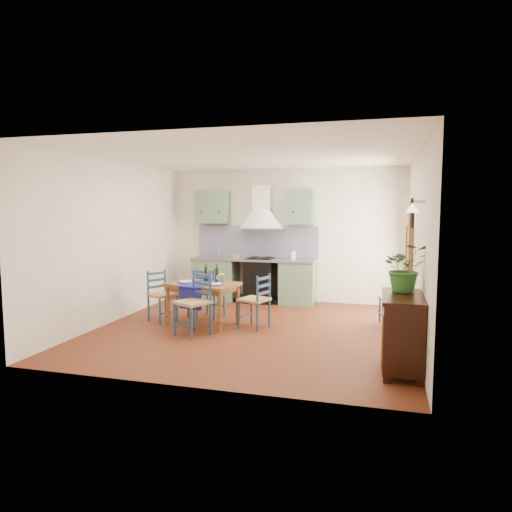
# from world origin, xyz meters

# --- Properties ---
(floor) EXTENTS (5.00, 5.00, 0.00)m
(floor) POSITION_xyz_m (0.00, 0.00, 0.00)
(floor) COLOR #4F1A10
(floor) RESTS_ON ground
(back_wall) EXTENTS (5.00, 0.96, 2.80)m
(back_wall) POSITION_xyz_m (-0.47, 2.29, 1.05)
(back_wall) COLOR white
(back_wall) RESTS_ON ground
(right_wall) EXTENTS (0.26, 5.00, 2.80)m
(right_wall) POSITION_xyz_m (2.50, 0.28, 1.34)
(right_wall) COLOR white
(right_wall) RESTS_ON ground
(left_wall) EXTENTS (0.04, 5.00, 2.80)m
(left_wall) POSITION_xyz_m (-2.50, 0.00, 1.40)
(left_wall) COLOR white
(left_wall) RESTS_ON ground
(ceiling) EXTENTS (5.00, 5.00, 0.01)m
(ceiling) POSITION_xyz_m (0.00, 0.00, 2.80)
(ceiling) COLOR white
(ceiling) RESTS_ON back_wall
(dining_table) EXTENTS (1.24, 0.97, 1.03)m
(dining_table) POSITION_xyz_m (-0.89, 0.07, 0.64)
(dining_table) COLOR brown
(dining_table) RESTS_ON ground
(chair_near) EXTENTS (0.61, 0.61, 0.98)m
(chair_near) POSITION_xyz_m (-0.80, -0.52, 0.51)
(chair_near) COLOR navy
(chair_near) RESTS_ON ground
(chair_far) EXTENTS (0.49, 0.49, 0.91)m
(chair_far) POSITION_xyz_m (-0.98, 0.62, 0.47)
(chair_far) COLOR navy
(chair_far) RESTS_ON ground
(chair_left) EXTENTS (0.56, 0.56, 0.89)m
(chair_left) POSITION_xyz_m (-1.70, 0.15, 0.46)
(chair_left) COLOR navy
(chair_left) RESTS_ON ground
(chair_right) EXTENTS (0.53, 0.53, 0.90)m
(chair_right) POSITION_xyz_m (0.03, 0.10, 0.47)
(chair_right) COLOR navy
(chair_right) RESTS_ON ground
(chair_spare) EXTENTS (0.47, 0.47, 0.87)m
(chair_spare) POSITION_xyz_m (2.23, 0.90, 0.45)
(chair_spare) COLOR navy
(chair_spare) RESTS_ON ground
(sideboard) EXTENTS (0.50, 1.05, 0.94)m
(sideboard) POSITION_xyz_m (2.26, -1.35, 0.51)
(sideboard) COLOR black
(sideboard) RESTS_ON ground
(potted_plant) EXTENTS (0.66, 0.61, 0.61)m
(potted_plant) POSITION_xyz_m (2.28, -1.12, 1.24)
(potted_plant) COLOR #255D24
(potted_plant) RESTS_ON sideboard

